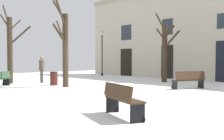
% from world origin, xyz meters
% --- Properties ---
extents(ground_plane, '(35.32, 35.32, 0.00)m').
position_xyz_m(ground_plane, '(0.00, 0.00, 0.00)').
color(ground_plane, white).
extents(building_facade, '(22.08, 0.60, 7.34)m').
position_xyz_m(building_facade, '(-0.00, 9.84, 3.72)').
color(building_facade, '#BCB29E').
rests_on(building_facade, ground).
extents(tree_right_of_center, '(2.62, 1.70, 4.73)m').
position_xyz_m(tree_right_of_center, '(-0.11, 6.72, 2.14)').
color(tree_right_of_center, '#382B1E').
rests_on(tree_right_of_center, ground).
extents(tree_foreground, '(1.72, 1.54, 4.98)m').
position_xyz_m(tree_foreground, '(-5.89, -1.20, 2.22)').
color(tree_foreground, '#382B1E').
rests_on(tree_foreground, ground).
extents(tree_center, '(1.70, 1.19, 4.83)m').
position_xyz_m(tree_center, '(-1.90, 0.18, 2.24)').
color(tree_center, '#382B1E').
rests_on(tree_center, ground).
extents(streetlamp, '(0.30, 0.30, 4.11)m').
position_xyz_m(streetlamp, '(-8.22, 8.19, 2.50)').
color(streetlamp, black).
rests_on(streetlamp, ground).
extents(litter_bin, '(0.46, 0.46, 0.77)m').
position_xyz_m(litter_bin, '(-3.13, 0.22, 0.39)').
color(litter_bin, '#4C1E19').
rests_on(litter_bin, ground).
extents(bench_near_center_tree, '(1.60, 0.88, 0.88)m').
position_xyz_m(bench_near_center_tree, '(5.63, -2.85, 0.46)').
color(bench_near_center_tree, '#3D2819').
rests_on(bench_near_center_tree, ground).
extents(bench_far_corner, '(1.04, 1.84, 0.90)m').
position_xyz_m(bench_far_corner, '(3.14, 4.38, 0.46)').
color(bench_far_corner, '#3D2819').
rests_on(bench_far_corner, ground).
extents(person_strolling, '(0.42, 0.43, 1.70)m').
position_xyz_m(person_strolling, '(-4.95, 0.42, 0.95)').
color(person_strolling, '#403D3A').
rests_on(person_strolling, ground).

